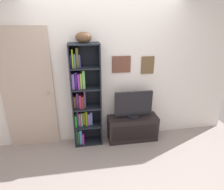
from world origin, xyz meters
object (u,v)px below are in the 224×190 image
at_px(bookshelf, 83,99).
at_px(television, 133,105).
at_px(football, 83,37).
at_px(door, 28,91).
at_px(tv_stand, 132,128).

distance_m(bookshelf, television, 0.90).
distance_m(football, door, 1.29).
height_order(football, door, door).
distance_m(football, television, 1.45).
bearing_deg(bookshelf, door, 174.41).
bearing_deg(television, bookshelf, 176.17).
height_order(football, tv_stand, football).
relative_size(bookshelf, tv_stand, 1.97).
height_order(bookshelf, tv_stand, bookshelf).
bearing_deg(tv_stand, door, 175.25).
xyz_separation_m(television, door, (-1.79, 0.15, 0.32)).
bearing_deg(football, door, 172.91).
bearing_deg(door, bookshelf, -5.59).
xyz_separation_m(tv_stand, television, (0.00, 0.00, 0.48)).
relative_size(bookshelf, football, 6.89).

